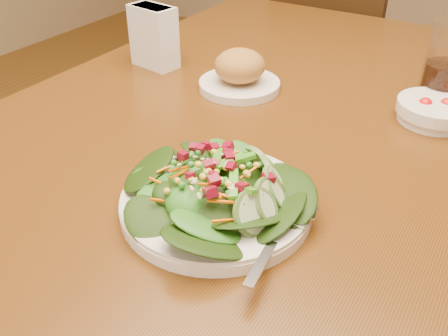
# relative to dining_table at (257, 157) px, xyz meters

# --- Properties ---
(dining_table) EXTENTS (0.90, 1.40, 0.75)m
(dining_table) POSITION_rel_dining_table_xyz_m (0.00, 0.00, 0.00)
(dining_table) COLOR #612F0A
(dining_table) RESTS_ON ground_plane
(chair_far) EXTENTS (0.48, 0.48, 0.97)m
(chair_far) POSITION_rel_dining_table_xyz_m (-0.23, 1.07, -0.13)
(chair_far) COLOR black
(chair_far) RESTS_ON ground_plane
(salad_plate) EXTENTS (0.26, 0.26, 0.07)m
(salad_plate) POSITION_rel_dining_table_xyz_m (0.10, -0.29, 0.13)
(salad_plate) COLOR white
(salad_plate) RESTS_ON dining_table
(bread_plate) EXTENTS (0.16, 0.16, 0.08)m
(bread_plate) POSITION_rel_dining_table_xyz_m (-0.08, 0.07, 0.13)
(bread_plate) COLOR white
(bread_plate) RESTS_ON dining_table
(tomato_bowl) EXTENTS (0.13, 0.13, 0.04)m
(tomato_bowl) POSITION_rel_dining_table_xyz_m (0.28, 0.13, 0.12)
(tomato_bowl) COLOR white
(tomato_bowl) RESTS_ON dining_table
(drinking_glass) EXTENTS (0.09, 0.09, 0.15)m
(drinking_glass) POSITION_rel_dining_table_xyz_m (0.28, 0.21, 0.17)
(drinking_glass) COLOR silver
(drinking_glass) RESTS_ON dining_table
(napkin_holder) EXTENTS (0.11, 0.07, 0.13)m
(napkin_holder) POSITION_rel_dining_table_xyz_m (-0.30, 0.08, 0.17)
(napkin_holder) COLOR white
(napkin_holder) RESTS_ON dining_table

